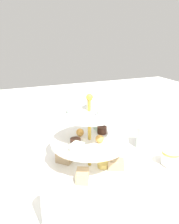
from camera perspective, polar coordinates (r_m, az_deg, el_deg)
ground_plane at (r=0.74m, az=0.00°, el=-13.59°), size 2.40×2.40×0.00m
tiered_serving_stand at (r=0.71m, az=0.05°, el=-8.47°), size 0.28×0.28×0.24m
water_glass_tall_right at (r=0.53m, az=-7.88°, el=-22.07°), size 0.07×0.07×0.12m
water_glass_short_left at (r=0.87m, az=13.56°, el=-6.05°), size 0.06×0.06×0.08m
teacup_with_saucer at (r=0.79m, az=19.38°, el=-10.81°), size 0.09×0.09×0.05m
butter_knife_left at (r=0.82m, az=-21.26°, el=-11.42°), size 0.11×0.15×0.00m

